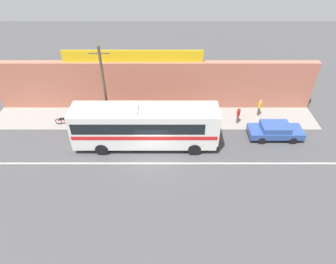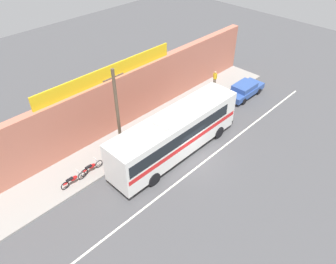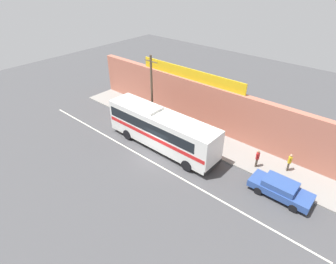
% 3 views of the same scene
% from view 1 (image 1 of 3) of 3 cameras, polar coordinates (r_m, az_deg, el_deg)
% --- Properties ---
extents(ground_plane, '(70.00, 70.00, 0.00)m').
position_cam_1_polar(ground_plane, '(23.54, -2.90, -4.78)').
color(ground_plane, '#444447').
extents(sidewalk_slab, '(30.00, 3.60, 0.14)m').
position_cam_1_polar(sidewalk_slab, '(27.55, -2.43, 2.64)').
color(sidewalk_slab, gray).
rests_on(sidewalk_slab, ground_plane).
extents(storefront_facade, '(30.00, 0.70, 4.80)m').
position_cam_1_polar(storefront_facade, '(28.15, -2.39, 9.05)').
color(storefront_facade, '#B26651').
rests_on(storefront_facade, ground_plane).
extents(storefront_billboard, '(12.62, 0.12, 1.10)m').
position_cam_1_polar(storefront_billboard, '(27.02, -6.76, 14.51)').
color(storefront_billboard, gold).
rests_on(storefront_billboard, storefront_facade).
extents(road_center_stripe, '(30.00, 0.14, 0.01)m').
position_cam_1_polar(road_center_stripe, '(22.95, -2.98, -6.12)').
color(road_center_stripe, silver).
rests_on(road_center_stripe, ground_plane).
extents(intercity_bus, '(11.60, 2.66, 3.78)m').
position_cam_1_polar(intercity_bus, '(23.41, -4.52, 1.40)').
color(intercity_bus, silver).
rests_on(intercity_bus, ground_plane).
extents(parked_car, '(4.53, 1.89, 1.37)m').
position_cam_1_polar(parked_car, '(26.56, 20.34, 0.24)').
color(parked_car, '#2D4C93').
rests_on(parked_car, ground_plane).
extents(utility_pole, '(1.60, 0.22, 7.54)m').
position_cam_1_polar(utility_pole, '(24.78, -12.10, 8.29)').
color(utility_pole, brown).
rests_on(utility_pole, sidewalk_slab).
extents(motorcycle_blue, '(1.89, 0.56, 0.94)m').
position_cam_1_polar(motorcycle_blue, '(27.61, -16.03, 2.36)').
color(motorcycle_blue, black).
rests_on(motorcycle_blue, sidewalk_slab).
extents(motorcycle_red, '(1.95, 0.56, 0.94)m').
position_cam_1_polar(motorcycle_red, '(28.02, -19.24, 2.19)').
color(motorcycle_red, black).
rests_on(motorcycle_red, sidewalk_slab).
extents(pedestrian_by_curb, '(0.30, 0.48, 1.64)m').
position_cam_1_polar(pedestrian_by_curb, '(28.70, 17.61, 4.75)').
color(pedestrian_by_curb, brown).
rests_on(pedestrian_by_curb, sidewalk_slab).
extents(pedestrian_far_right, '(0.30, 0.48, 1.67)m').
position_cam_1_polar(pedestrian_far_right, '(26.35, -0.67, 3.61)').
color(pedestrian_far_right, navy).
rests_on(pedestrian_far_right, sidewalk_slab).
extents(pedestrian_near_shop, '(0.30, 0.48, 1.65)m').
position_cam_1_polar(pedestrian_near_shop, '(27.09, 13.72, 3.42)').
color(pedestrian_near_shop, brown).
rests_on(pedestrian_near_shop, sidewalk_slab).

